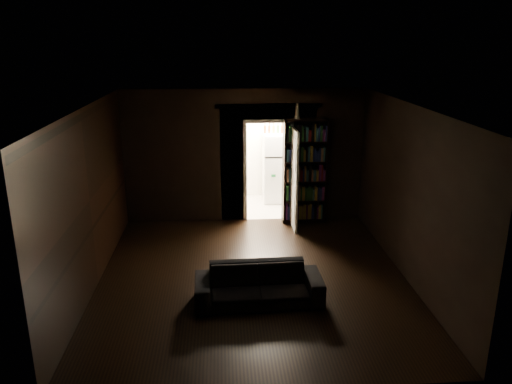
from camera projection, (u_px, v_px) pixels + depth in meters
ground at (253, 278)px, 8.20m from camera, size 5.50×5.50×0.00m
room_walls at (248, 163)px, 8.72m from camera, size 5.02×5.61×2.84m
kitchen_alcove at (264, 153)px, 11.56m from camera, size 2.20×1.80×2.60m
sofa at (259, 279)px, 7.38m from camera, size 1.90×0.87×0.72m
bookshelf at (304, 171)px, 10.42m from camera, size 0.92×0.38×2.20m
refrigerator at (279, 167)px, 11.85m from camera, size 0.92×0.88×1.65m
door at (294, 179)px, 10.16m from camera, size 0.07×0.85×2.05m
figurine at (297, 111)px, 10.09m from camera, size 0.13×0.13×0.31m
bottles at (276, 128)px, 11.52m from camera, size 0.65×0.17×0.26m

